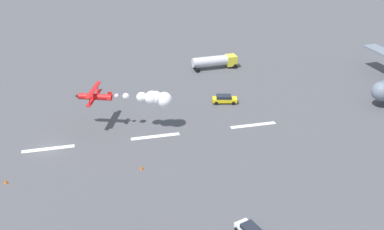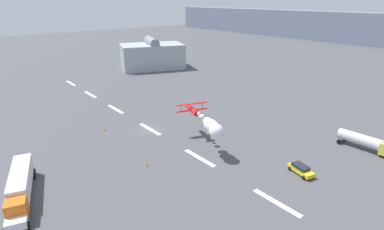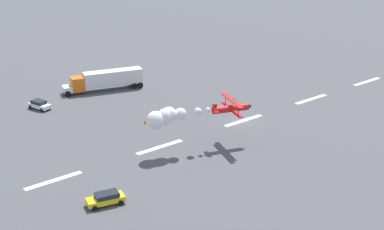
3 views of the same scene
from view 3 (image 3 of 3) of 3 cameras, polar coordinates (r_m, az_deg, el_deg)
name	(u,v)px [view 3 (image 3 of 3)]	position (r m, az deg, el deg)	size (l,w,h in m)	color
ground_plane	(243,121)	(93.12, 5.24, -0.56)	(440.00, 440.00, 0.00)	#4C4C51
runway_stripe_1	(367,81)	(117.82, 17.32, 3.26)	(8.00, 0.90, 0.01)	white
runway_stripe_2	(311,99)	(104.84, 11.98, 1.58)	(8.00, 0.90, 0.01)	white
runway_stripe_3	(243,121)	(93.12, 5.24, -0.56)	(8.00, 0.90, 0.01)	white
runway_stripe_4	(160,147)	(83.21, -3.28, -3.25)	(8.00, 0.90, 0.01)	white
runway_stripe_5	(54,181)	(75.82, -13.83, -6.46)	(8.00, 0.90, 0.01)	white
stunt_biplane_red	(175,116)	(79.23, -1.76, -0.08)	(15.66, 8.09, 2.91)	red
semi_truck_orange	(106,79)	(108.06, -8.74, 3.59)	(15.23, 7.00, 3.70)	silver
followme_car_yellow	(39,104)	(101.10, -15.20, 1.04)	(2.98, 4.44, 1.52)	white
airport_staff_sedan	(106,198)	(68.74, -8.72, -8.34)	(4.85, 2.85, 1.52)	yellow
traffic_cone_near	(234,99)	(101.97, 4.28, 1.66)	(0.44, 0.44, 0.75)	orange
traffic_cone_far	(145,121)	(91.73, -4.77, -0.64)	(0.44, 0.44, 0.75)	orange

